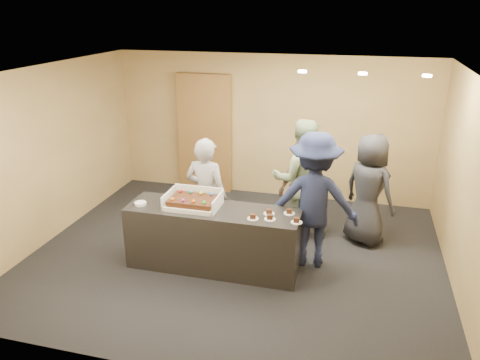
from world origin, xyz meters
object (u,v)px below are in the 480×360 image
Objects in this scene: serving_counter at (213,238)px; person_dark_suit at (369,189)px; plate_stack at (140,203)px; storage_cabinet at (205,134)px; person_brown_extra at (300,186)px; sheet_cake at (193,200)px; person_navy_man at (314,200)px; person_server_grey at (206,196)px; person_sage_man at (301,179)px; cake_box at (194,203)px.

person_dark_suit is at bearing 33.10° from serving_counter.
storage_cabinet is at bearing 91.08° from plate_stack.
person_dark_suit reaches higher than person_brown_extra.
sheet_cake is 1.68m from person_navy_man.
sheet_cake is 0.36× the size of person_server_grey.
storage_cabinet is 2.53m from person_server_grey.
person_brown_extra is (2.07, -1.31, -0.40)m from storage_cabinet.
person_dark_suit is (3.14, -1.47, -0.28)m from storage_cabinet.
person_navy_man reaches higher than serving_counter.
storage_cabinet is 1.53× the size of person_brown_extra.
person_dark_suit is at bearing 166.08° from person_sage_man.
person_dark_suit is at bearing 25.56° from plate_stack.
serving_counter is 3.82× the size of sheet_cake.
plate_stack is at bearing -173.37° from serving_counter.
storage_cabinet is 2.49m from person_brown_extra.
person_dark_suit reaches higher than plate_stack.
person_server_grey reaches higher than person_brown_extra.
person_sage_man reaches higher than sheet_cake.
person_brown_extra is at bearing -77.30° from person_navy_man.
sheet_cake reaches higher than serving_counter.
plate_stack is (-1.02, -0.12, 0.47)m from serving_counter.
person_server_grey is 1.55m from person_sage_man.
storage_cabinet is at bearing 11.58° from person_dark_suit.
storage_cabinet reaches higher than person_brown_extra.
storage_cabinet is at bearing -83.58° from person_brown_extra.
person_sage_man is at bearing -35.48° from storage_cabinet.
person_brown_extra is at bearing 56.49° from serving_counter.
plate_stack is 0.97m from person_server_grey.
storage_cabinet reaches higher than person_server_grey.
person_brown_extra is 1.09m from person_dark_suit.
serving_counter is 0.57m from cake_box.
storage_cabinet is 3.36m from person_navy_man.
sheet_cake is at bearing 66.64° from person_dark_suit.
serving_counter is 1.58× the size of person_brown_extra.
sheet_cake is (-0.28, -0.00, 0.55)m from serving_counter.
plate_stack is at bearing -170.62° from sheet_cake.
person_navy_man is at bearing 56.09° from person_brown_extra.
plate_stack is 0.11× the size of person_brown_extra.
plate_stack is at bearing 62.25° from person_dark_suit.
plate_stack is 0.08× the size of person_navy_man.
cake_box is 0.38× the size of person_sage_man.
cake_box is at bearing 66.15° from person_dark_suit.
storage_cabinet reaches higher than person_sage_man.
cake_box is at bearing 174.36° from serving_counter.
person_brown_extra reaches higher than serving_counter.
cake_box is 0.38× the size of person_navy_man.
person_dark_suit is (0.74, 0.88, -0.10)m from person_navy_man.
plate_stack is at bearing -168.58° from cake_box.
storage_cabinet is (-1.08, 2.83, 0.71)m from serving_counter.
person_brown_extra reaches higher than plate_stack.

